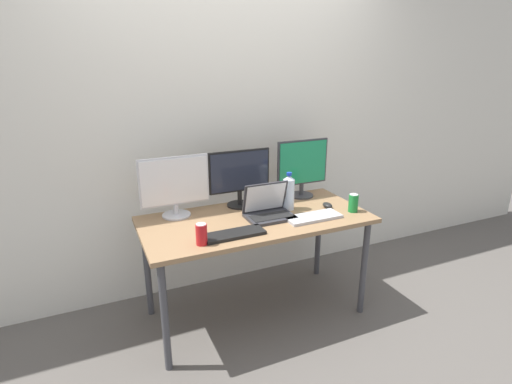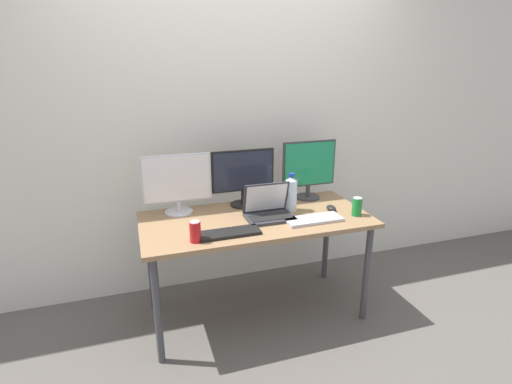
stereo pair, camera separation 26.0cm
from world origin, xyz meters
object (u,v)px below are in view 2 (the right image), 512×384
object	(u,v)px
work_desk	(256,227)
water_bottle	(291,194)
monitor_left	(177,182)
mouse_by_keyboard	(331,208)
laptop_silver	(268,210)
soda_can_near_keyboard	(357,207)
keyboard_aux	(229,233)
keyboard_main	(314,219)
soda_can_by_laptop	(195,232)
monitor_right	(309,168)
monitor_center	(243,175)

from	to	relation	value
work_desk	water_bottle	bearing A→B (deg)	10.54
monitor_left	mouse_by_keyboard	xyz separation A→B (m)	(1.02, -0.28, -0.20)
laptop_silver	water_bottle	xyz separation A→B (m)	(0.19, 0.07, 0.07)
soda_can_near_keyboard	keyboard_aux	bearing A→B (deg)	-177.59
keyboard_main	soda_can_near_keyboard	size ratio (longest dim) A/B	2.97
water_bottle	soda_can_by_laptop	bearing A→B (deg)	-157.81
water_bottle	soda_can_near_keyboard	world-z (taller)	water_bottle
work_desk	keyboard_main	size ratio (longest dim) A/B	4.04
water_bottle	keyboard_aux	bearing A→B (deg)	-153.02
keyboard_main	laptop_silver	bearing A→B (deg)	149.67
work_desk	laptop_silver	size ratio (longest dim) A/B	4.85
monitor_left	monitor_right	size ratio (longest dim) A/B	1.06
work_desk	soda_can_near_keyboard	world-z (taller)	soda_can_near_keyboard
soda_can_near_keyboard	monitor_center	bearing A→B (deg)	147.82
keyboard_aux	water_bottle	xyz separation A→B (m)	(0.51, 0.26, 0.11)
keyboard_aux	soda_can_by_laptop	size ratio (longest dim) A/B	2.95
monitor_right	mouse_by_keyboard	xyz separation A→B (m)	(0.04, -0.29, -0.22)
work_desk	monitor_center	bearing A→B (deg)	93.18
water_bottle	monitor_right	bearing A→B (deg)	42.63
work_desk	monitor_left	bearing A→B (deg)	152.82
work_desk	soda_can_near_keyboard	xyz separation A→B (m)	(0.66, -0.17, 0.13)
keyboard_main	keyboard_aux	size ratio (longest dim) A/B	1.01
laptop_silver	keyboard_main	world-z (taller)	laptop_silver
keyboard_main	soda_can_by_laptop	size ratio (longest dim) A/B	2.97
work_desk	water_bottle	size ratio (longest dim) A/B	5.64
work_desk	monitor_left	world-z (taller)	monitor_left
laptop_silver	work_desk	bearing A→B (deg)	165.55
keyboard_aux	soda_can_by_laptop	distance (m)	0.22
keyboard_aux	monitor_center	bearing A→B (deg)	63.68
monitor_center	keyboard_main	world-z (taller)	monitor_center
laptop_silver	mouse_by_keyboard	world-z (taller)	laptop_silver
soda_can_near_keyboard	monitor_right	bearing A→B (deg)	110.78
monitor_right	soda_can_near_keyboard	distance (m)	0.49
soda_can_near_keyboard	soda_can_by_laptop	xyz separation A→B (m)	(-1.10, -0.07, 0.00)
laptop_silver	water_bottle	size ratio (longest dim) A/B	1.16
keyboard_main	water_bottle	xyz separation A→B (m)	(-0.07, 0.22, 0.11)
soda_can_near_keyboard	soda_can_by_laptop	size ratio (longest dim) A/B	1.00
monitor_center	laptop_silver	xyz separation A→B (m)	(0.09, -0.27, -0.17)
soda_can_near_keyboard	work_desk	bearing A→B (deg)	165.57
laptop_silver	soda_can_by_laptop	xyz separation A→B (m)	(-0.53, -0.22, 0.01)
work_desk	monitor_right	world-z (taller)	monitor_right
laptop_silver	mouse_by_keyboard	size ratio (longest dim) A/B	3.46
keyboard_main	keyboard_aux	bearing A→B (deg)	-176.88
soda_can_by_laptop	laptop_silver	bearing A→B (deg)	22.84
monitor_right	keyboard_aux	distance (m)	0.90
laptop_silver	water_bottle	distance (m)	0.22
keyboard_aux	mouse_by_keyboard	world-z (taller)	mouse_by_keyboard
laptop_silver	soda_can_by_laptop	world-z (taller)	laptop_silver
work_desk	mouse_by_keyboard	distance (m)	0.55
laptop_silver	keyboard_main	size ratio (longest dim) A/B	0.83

